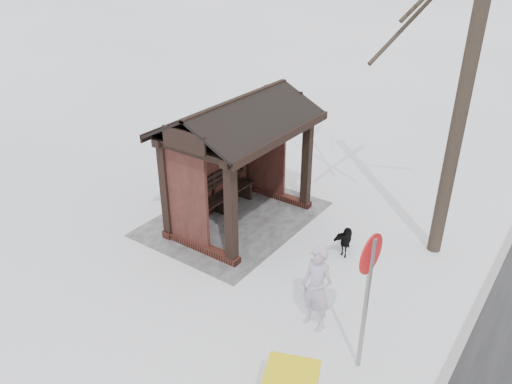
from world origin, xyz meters
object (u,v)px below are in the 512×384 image
Objects in this scene: bus_shelter at (234,136)px; dog at (343,238)px; road_sign at (368,276)px; pedestrian at (317,288)px.

bus_shelter is 4.70× the size of dog.
road_sign is (2.79, 1.68, 1.45)m from dog.
pedestrian is 2.14× the size of dog.
bus_shelter reaches higher than pedestrian.
dog is at bearing -144.61° from road_sign.
bus_shelter reaches higher than dog.
pedestrian is (2.13, 3.40, -1.34)m from bus_shelter.
bus_shelter is 1.46× the size of road_sign.
bus_shelter is 2.19× the size of pedestrian.
road_sign is at bearing -78.96° from dog.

